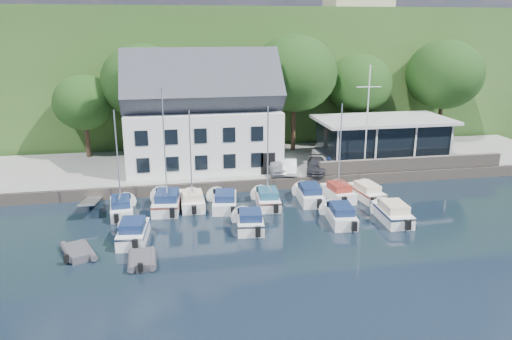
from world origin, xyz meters
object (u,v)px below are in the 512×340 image
object	(u,v)px
boat_r1_4	(268,153)
boat_r1_7	(366,190)
boat_r1_6	(340,148)
boat_r2_4	(392,211)
flagpole	(367,119)
boat_r1_1	(165,151)
boat_r1_0	(118,161)
boat_r1_5	(309,193)
car_silver	(275,166)
dinghy_1	(142,258)
club_pavilion	(382,138)
boat_r1_2	(191,157)
car_white	(289,166)
harbor_building	(202,121)
boat_r2_0	(133,230)
boat_r1_3	(225,199)
car_dgrey	(316,165)
car_blue	(343,162)
boat_r2_2	(250,220)
dinghy_0	(78,250)
boat_r2_3	(340,213)

from	to	relation	value
boat_r1_4	boat_r1_7	xyz separation A→B (m)	(8.50, 0.23, -3.66)
boat_r1_6	boat_r2_4	xyz separation A→B (m)	(2.30, -5.36, -3.66)
flagpole	boat_r1_1	size ratio (longest dim) A/B	1.02
boat_r1_0	boat_r1_5	bearing A→B (deg)	-4.30
car_silver	dinghy_1	xyz separation A→B (m)	(-11.50, -14.23, -1.32)
club_pavilion	flagpole	distance (m)	5.91
car_silver	boat_r1_2	world-z (taller)	boat_r1_2
car_white	dinghy_1	xyz separation A→B (m)	(-12.86, -14.11, -1.27)
boat_r1_7	dinghy_1	bearing A→B (deg)	-160.84
boat_r2_4	dinghy_1	bearing A→B (deg)	-165.46
harbor_building	boat_r2_0	bearing A→B (deg)	-112.40
boat_r1_3	boat_r1_6	bearing A→B (deg)	10.84
boat_r1_0	dinghy_1	size ratio (longest dim) A/B	2.95
car_white	boat_r1_3	world-z (taller)	car_white
dinghy_1	boat_r1_7	bearing A→B (deg)	24.32
harbor_building	car_dgrey	size ratio (longest dim) A/B	3.49
boat_r1_4	boat_r2_0	world-z (taller)	boat_r1_4
car_dgrey	car_blue	world-z (taller)	car_dgrey
car_dgrey	harbor_building	bearing A→B (deg)	176.52
car_dgrey	car_blue	distance (m)	2.90
car_silver	boat_r2_2	bearing A→B (deg)	-115.45
flagpole	dinghy_0	world-z (taller)	flagpole
dinghy_0	car_silver	bearing A→B (deg)	17.54
boat_r2_3	boat_r1_5	bearing A→B (deg)	106.98
boat_r2_0	boat_r2_2	xyz separation A→B (m)	(8.06, 0.58, -0.07)
boat_r1_6	dinghy_1	xyz separation A→B (m)	(-15.77, -9.07, -4.07)
club_pavilion	dinghy_0	xyz separation A→B (m)	(-27.31, -15.59, -2.70)
boat_r1_7	boat_r2_2	world-z (taller)	boat_r2_2
boat_r1_5	dinghy_1	distance (m)	16.01
boat_r1_2	boat_r1_5	bearing A→B (deg)	-1.78
boat_r1_0	boat_r2_4	size ratio (longest dim) A/B	1.43
car_dgrey	boat_r2_3	bearing A→B (deg)	-78.89
boat_r1_6	dinghy_1	bearing A→B (deg)	-155.78
car_white	flagpole	size ratio (longest dim) A/B	0.38
dinghy_1	boat_r1_6	bearing A→B (deg)	28.23
boat_r1_7	boat_r2_2	xyz separation A→B (m)	(-10.73, -4.76, 0.03)
car_dgrey	boat_r1_1	xyz separation A→B (m)	(-13.66, -4.81, 3.14)
boat_r1_6	flagpole	bearing A→B (deg)	41.76
dinghy_0	dinghy_1	xyz separation A→B (m)	(3.98, -1.89, -0.01)
boat_r1_1	car_silver	bearing A→B (deg)	34.35
boat_r1_0	boat_r1_2	xyz separation A→B (m)	(5.46, 0.42, -0.05)
car_white	dinghy_0	size ratio (longest dim) A/B	1.25
boat_r1_1	boat_r1_6	bearing A→B (deg)	6.65
boat_r1_0	boat_r2_2	world-z (taller)	boat_r1_0
boat_r2_0	boat_r1_6	bearing A→B (deg)	24.64
boat_r1_2	boat_r1_5	distance (m)	10.19
club_pavilion	boat_r2_2	size ratio (longest dim) A/B	2.75
boat_r1_4	dinghy_0	bearing A→B (deg)	-148.62
boat_r1_5	boat_r2_4	world-z (taller)	boat_r2_4
boat_r2_3	boat_r1_0	bearing A→B (deg)	169.62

